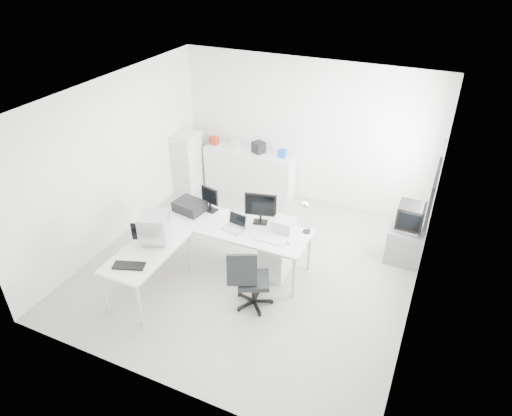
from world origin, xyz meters
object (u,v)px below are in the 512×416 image
at_px(drawer_pedestal, 276,258).
at_px(crt_monitor, 155,227).
at_px(inkjet_printer, 190,206).
at_px(laser_printer, 284,224).
at_px(lcd_monitor_large, 261,209).
at_px(filing_cabinet, 187,162).
at_px(laptop, 233,223).
at_px(office_chair, 254,278).
at_px(sideboard, 250,172).
at_px(side_desk, 150,271).
at_px(lcd_monitor_small, 210,199).
at_px(crt_tv, 410,218).
at_px(main_desk, 234,245).
at_px(tv_cabinet, 405,245).

bearing_deg(drawer_pedestal, crt_monitor, -149.86).
bearing_deg(inkjet_printer, laser_printer, 14.10).
distance_m(drawer_pedestal, lcd_monitor_large, 0.81).
xyz_separation_m(inkjet_printer, filing_cabinet, (-1.16, 1.76, -0.21)).
height_order(laptop, laser_printer, laptop).
xyz_separation_m(office_chair, sideboard, (-1.48, 3.02, -0.03)).
height_order(side_desk, laser_printer, laser_printer).
relative_size(lcd_monitor_small, crt_monitor, 0.80).
relative_size(inkjet_printer, laptop, 1.38).
xyz_separation_m(side_desk, lcd_monitor_small, (0.30, 1.35, 0.58)).
relative_size(lcd_monitor_small, crt_tv, 0.82).
bearing_deg(main_desk, inkjet_printer, 173.29).
relative_size(side_desk, drawer_pedestal, 2.33).
xyz_separation_m(laser_printer, crt_tv, (1.74, 1.01, -0.01)).
distance_m(lcd_monitor_small, sideboard, 2.11).
bearing_deg(tv_cabinet, filing_cabinet, 171.99).
xyz_separation_m(laptop, sideboard, (-0.85, 2.39, -0.39)).
bearing_deg(sideboard, office_chair, -63.95).
relative_size(tv_cabinet, sideboard, 0.32).
height_order(inkjet_printer, laptop, laptop).
bearing_deg(lcd_monitor_large, inkjet_printer, 173.95).
bearing_deg(laptop, filing_cabinet, 145.83).
height_order(office_chair, tv_cabinet, office_chair).
bearing_deg(crt_monitor, main_desk, 25.28).
distance_m(lcd_monitor_small, office_chair, 1.64).
height_order(main_desk, office_chair, office_chair).
relative_size(lcd_monitor_large, tv_cabinet, 0.85).
xyz_separation_m(lcd_monitor_small, crt_monitor, (-0.30, -1.10, 0.05)).
bearing_deg(crt_tv, lcd_monitor_large, -155.48).
bearing_deg(lcd_monitor_large, office_chair, -84.56).
bearing_deg(tv_cabinet, office_chair, -132.75).
bearing_deg(tv_cabinet, laptop, -151.48).
bearing_deg(drawer_pedestal, lcd_monitor_small, 170.91).
relative_size(inkjet_printer, laser_printer, 1.49).
height_order(drawer_pedestal, lcd_monitor_small, lcd_monitor_small).
bearing_deg(laser_printer, lcd_monitor_large, 176.58).
distance_m(laser_printer, sideboard, 2.61).
bearing_deg(main_desk, tv_cabinet, 26.21).
bearing_deg(drawer_pedestal, laptop, -167.01).
height_order(main_desk, laser_printer, laser_printer).
height_order(inkjet_printer, sideboard, sideboard).
bearing_deg(crt_monitor, side_desk, -109.72).
height_order(laptop, filing_cabinet, filing_cabinet).
relative_size(office_chair, tv_cabinet, 1.63).
relative_size(inkjet_printer, lcd_monitor_large, 0.93).
bearing_deg(office_chair, crt_tv, 22.58).
relative_size(inkjet_printer, crt_tv, 0.96).
distance_m(inkjet_printer, filing_cabinet, 2.12).
bearing_deg(lcd_monitor_small, crt_tv, 30.78).
xyz_separation_m(laptop, office_chair, (0.63, -0.63, -0.37)).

